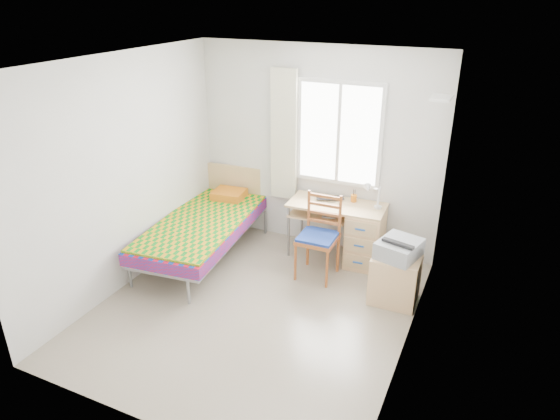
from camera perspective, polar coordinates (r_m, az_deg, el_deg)
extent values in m
plane|color=#BCAD93|center=(5.54, -2.86, -11.13)|extent=(3.50, 3.50, 0.00)
plane|color=white|center=(4.57, -3.55, 16.59)|extent=(3.50, 3.50, 0.00)
plane|color=silver|center=(6.41, 4.16, 6.87)|extent=(3.20, 0.00, 3.20)
plane|color=silver|center=(5.79, -17.38, 3.87)|extent=(0.00, 3.50, 3.50)
plane|color=silver|center=(4.45, 15.42, -2.01)|extent=(0.00, 3.50, 3.50)
cube|color=white|center=(6.23, 6.76, 8.64)|extent=(1.10, 0.04, 1.30)
cube|color=white|center=(6.22, 6.73, 8.62)|extent=(1.00, 0.02, 1.20)
cube|color=white|center=(6.22, 6.72, 8.61)|extent=(0.04, 0.02, 1.20)
cube|color=#EBE4C2|center=(6.46, 0.45, 8.45)|extent=(0.35, 0.05, 1.70)
cube|color=white|center=(5.53, 17.97, 12.09)|extent=(0.20, 0.32, 0.03)
cube|color=gray|center=(6.39, -8.75, -2.57)|extent=(1.16, 2.19, 0.06)
cube|color=red|center=(6.35, -8.80, -1.89)|extent=(1.20, 2.21, 0.15)
cube|color=orange|center=(6.30, -8.95, -1.27)|extent=(1.17, 2.09, 0.03)
cube|color=tan|center=(7.07, -4.42, 2.77)|extent=(1.01, 0.15, 0.58)
cube|color=#CE6516|center=(6.89, -5.85, 1.80)|extent=(0.46, 0.40, 0.11)
cylinder|color=gray|center=(6.05, -16.79, -7.05)|extent=(0.04, 0.04, 0.34)
cylinder|color=gray|center=(7.02, -1.69, -1.43)|extent=(0.04, 0.04, 0.34)
cube|color=tan|center=(6.21, 6.53, 0.56)|extent=(1.22, 0.61, 0.03)
cube|color=#DEB171|center=(6.27, 9.71, -3.15)|extent=(0.44, 0.55, 0.71)
cube|color=#DEB171|center=(6.34, 4.60, -0.38)|extent=(0.75, 0.54, 0.02)
cylinder|color=gray|center=(6.36, 0.98, -2.40)|extent=(0.03, 0.03, 0.71)
cylinder|color=gray|center=(6.73, 2.52, -0.86)|extent=(0.03, 0.03, 0.71)
cube|color=maroon|center=(5.87, 4.31, -3.36)|extent=(0.45, 0.45, 0.04)
cube|color=navy|center=(5.86, 4.32, -3.08)|extent=(0.42, 0.42, 0.04)
cube|color=maroon|center=(5.91, 5.08, 0.08)|extent=(0.39, 0.04, 0.44)
cylinder|color=maroon|center=(5.89, 1.76, -5.92)|extent=(0.03, 0.03, 0.49)
cylinder|color=maroon|center=(5.98, 6.75, -2.83)|extent=(0.04, 0.04, 1.01)
cube|color=#DEB171|center=(5.66, 13.03, -7.63)|extent=(0.51, 0.46, 0.55)
cube|color=tan|center=(5.64, 10.61, -6.04)|extent=(0.02, 0.41, 0.20)
cube|color=tan|center=(5.76, 10.43, -8.03)|extent=(0.02, 0.41, 0.20)
cube|color=#9B9EA2|center=(5.48, 13.45, -4.33)|extent=(0.49, 0.54, 0.19)
cube|color=black|center=(5.44, 13.54, -3.47)|extent=(0.39, 0.44, 0.02)
imported|color=black|center=(6.28, 5.78, 1.14)|extent=(0.41, 0.35, 0.03)
cylinder|color=#CE6516|center=(6.28, 8.43, 1.34)|extent=(0.08, 0.08, 0.09)
cylinder|color=white|center=(6.16, 11.12, 0.32)|extent=(0.09, 0.09, 0.03)
cylinder|color=white|center=(6.11, 11.22, 1.48)|extent=(0.02, 0.11, 0.25)
cylinder|color=white|center=(5.99, 10.94, 2.39)|extent=(0.12, 0.22, 0.11)
cone|color=white|center=(5.91, 9.97, 2.44)|extent=(0.13, 0.14, 0.12)
imported|color=gray|center=(6.30, 4.99, -0.41)|extent=(0.21, 0.26, 0.02)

